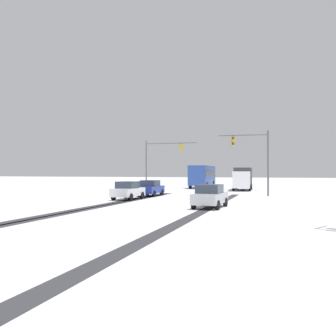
% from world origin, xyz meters
% --- Properties ---
extents(wheel_track_left_lane, '(0.78, 36.14, 0.01)m').
position_xyz_m(wheel_track_left_lane, '(4.24, 16.43, 0.00)').
color(wheel_track_left_lane, '#38383D').
rests_on(wheel_track_left_lane, ground).
extents(wheel_track_right_lane, '(0.77, 36.14, 0.01)m').
position_xyz_m(wheel_track_right_lane, '(-3.32, 16.43, 0.00)').
color(wheel_track_right_lane, '#38383D').
rests_on(wheel_track_right_lane, ground).
extents(wheel_track_center, '(0.89, 36.14, 0.01)m').
position_xyz_m(wheel_track_center, '(-3.91, 16.43, 0.00)').
color(wheel_track_center, '#38383D').
rests_on(wheel_track_center, ground).
extents(sidewalk_kerb_right, '(4.00, 36.14, 0.12)m').
position_xyz_m(sidewalk_kerb_right, '(9.16, 14.79, 0.06)').
color(sidewalk_kerb_right, white).
rests_on(sidewalk_kerb_right, ground).
extents(traffic_signal_far_left, '(6.78, 0.38, 6.50)m').
position_xyz_m(traffic_signal_far_left, '(-5.87, 38.85, 4.47)').
color(traffic_signal_far_left, '#56565B').
rests_on(traffic_signal_far_left, ground).
extents(traffic_signal_near_right, '(4.87, 0.48, 6.50)m').
position_xyz_m(traffic_signal_near_right, '(6.49, 30.80, 4.35)').
color(traffic_signal_near_right, '#56565B').
rests_on(traffic_signal_near_right, ground).
extents(car_blue_lead, '(1.84, 4.10, 1.62)m').
position_xyz_m(car_blue_lead, '(-3.77, 29.27, 0.82)').
color(car_blue_lead, '#233899').
rests_on(car_blue_lead, ground).
extents(car_white_second, '(1.91, 4.14, 1.62)m').
position_xyz_m(car_white_second, '(-4.14, 24.31, 0.82)').
color(car_white_second, silver).
rests_on(car_white_second, ground).
extents(car_silver_third, '(2.02, 4.19, 1.62)m').
position_xyz_m(car_silver_third, '(4.27, 18.92, 0.82)').
color(car_silver_third, '#B7BABF').
rests_on(car_silver_third, ground).
extents(bus_oncoming, '(2.98, 11.09, 3.38)m').
position_xyz_m(bus_oncoming, '(-2.72, 50.51, 1.99)').
color(bus_oncoming, '#284793').
rests_on(bus_oncoming, ground).
extents(box_truck_delivery, '(2.52, 7.48, 3.02)m').
position_xyz_m(box_truck_delivery, '(4.07, 43.88, 1.63)').
color(box_truck_delivery, silver).
rests_on(box_truck_delivery, ground).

